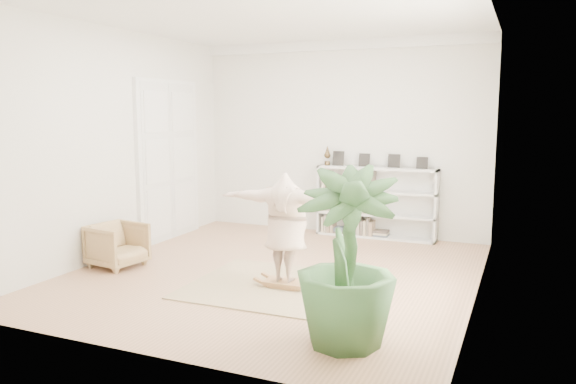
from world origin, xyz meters
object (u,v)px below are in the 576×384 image
(person, at_px, (286,224))
(houseplant, at_px, (346,258))
(rocker_board, at_px, (286,283))
(bookshelf, at_px, (376,203))
(armchair, at_px, (118,245))

(person, height_order, houseplant, houseplant)
(person, distance_m, houseplant, 1.90)
(rocker_board, relative_size, houseplant, 0.31)
(bookshelf, bearing_deg, armchair, -131.42)
(bookshelf, height_order, armchair, bookshelf)
(bookshelf, height_order, rocker_board, bookshelf)
(armchair, height_order, person, person)
(rocker_board, bearing_deg, person, -0.91)
(houseplant, bearing_deg, rocker_board, 131.51)
(bookshelf, bearing_deg, rocker_board, -95.52)
(person, bearing_deg, houseplant, 130.60)
(rocker_board, height_order, person, person)
(bookshelf, height_order, person, bookshelf)
(armchair, distance_m, rocker_board, 2.73)
(bookshelf, xyz_separation_m, houseplant, (0.93, -4.83, 0.25))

